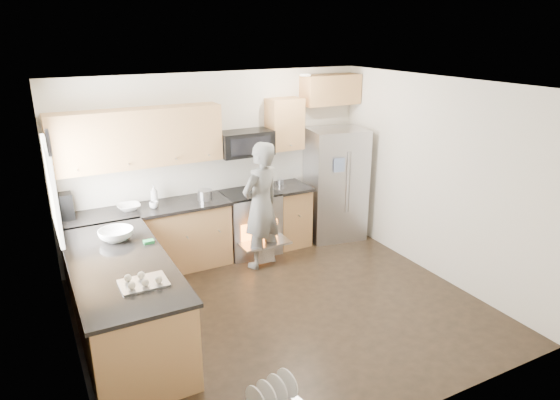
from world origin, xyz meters
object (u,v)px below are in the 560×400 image
stove_range (250,208)px  dish_rack (272,400)px  person (261,206)px  refrigerator (335,184)px

stove_range → dish_rack: stove_range is taller
person → stove_range: bearing=-117.4°
stove_range → dish_rack: size_ratio=3.17×
stove_range → person: bearing=-95.9°
person → refrigerator: bearing=173.6°
refrigerator → dish_rack: 4.03m
refrigerator → person: bearing=-154.9°
person → dish_rack: size_ratio=3.11×
dish_rack → stove_range: bearing=68.8°
refrigerator → dish_rack: refrigerator is taller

